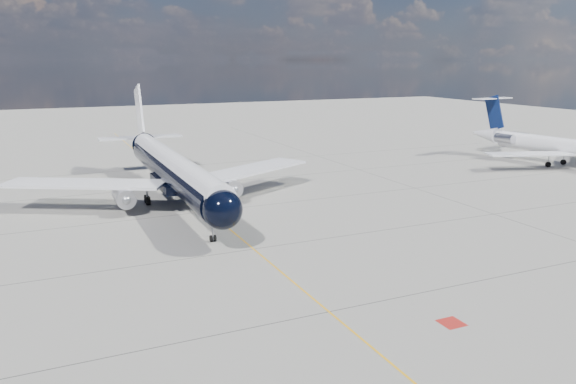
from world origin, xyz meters
The scene contains 5 objects.
ground centered at (0.00, 30.00, 0.00)m, with size 320.00×320.00×0.00m, color gray.
taxiway_centerline centered at (0.00, 25.00, 0.00)m, with size 0.16×160.00×0.01m, color #EBA40C.
red_marking centered at (6.80, -10.00, 0.00)m, with size 1.60×1.60×0.01m, color maroon.
main_airliner centered at (-2.74, 31.35, 4.34)m, with size 39.77×48.29×13.98m.
regional_jet centered at (62.05, 30.07, 3.57)m, with size 28.82×33.38×11.32m.
Camera 1 is at (-17.99, -37.47, 17.53)m, focal length 35.00 mm.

